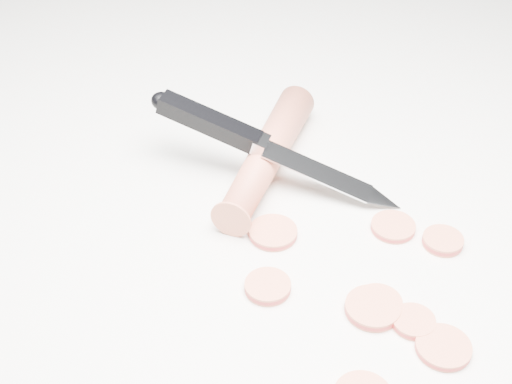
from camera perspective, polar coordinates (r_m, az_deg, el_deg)
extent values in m
plane|color=silver|center=(0.57, 4.72, -4.04)|extent=(2.40, 2.40, 0.00)
cylinder|color=#C6583F|center=(0.62, 0.93, 3.05)|extent=(0.12, 0.17, 0.03)
cylinder|color=#D36747|center=(0.53, 0.95, -7.57)|extent=(0.03, 0.03, 0.01)
cylinder|color=#D36747|center=(0.52, 9.32, -9.15)|extent=(0.04, 0.04, 0.01)
cylinder|color=#D36747|center=(0.52, 9.76, -8.78)|extent=(0.03, 0.03, 0.01)
cylinder|color=#D36747|center=(0.51, 14.76, -11.92)|extent=(0.04, 0.04, 0.01)
cylinder|color=#D36747|center=(0.58, 14.72, -3.80)|extent=(0.03, 0.03, 0.01)
cylinder|color=#D36747|center=(0.57, 1.37, -3.26)|extent=(0.04, 0.04, 0.01)
cylinder|color=#D36747|center=(0.52, 12.48, -10.09)|extent=(0.03, 0.03, 0.01)
cylinder|color=#D36747|center=(0.58, 10.91, -2.75)|extent=(0.04, 0.04, 0.01)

